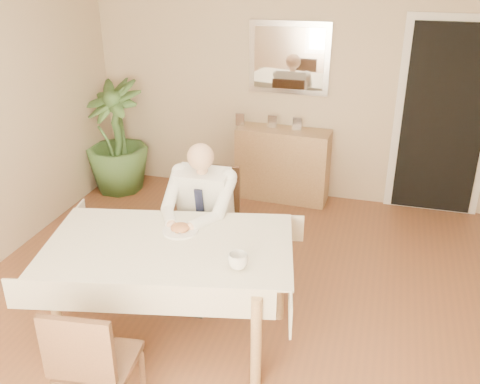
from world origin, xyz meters
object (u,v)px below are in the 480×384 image
(chair_far, at_px, (211,215))
(chair_near, at_px, (91,362))
(coffee_mug, at_px, (238,261))
(sideboard, at_px, (283,165))
(potted_palm, at_px, (115,137))
(seated_man, at_px, (198,214))
(dining_table, at_px, (169,254))

(chair_far, relative_size, chair_near, 1.10)
(coffee_mug, bearing_deg, sideboard, 95.28)
(chair_far, height_order, potted_palm, potted_palm)
(chair_far, bearing_deg, seated_man, -91.38)
(dining_table, distance_m, chair_far, 0.90)
(dining_table, distance_m, coffee_mug, 0.58)
(dining_table, xyz_separation_m, potted_palm, (-1.59, 2.23, -0.03))
(chair_far, height_order, chair_near, chair_far)
(potted_palm, bearing_deg, sideboard, 8.39)
(chair_near, bearing_deg, chair_far, 80.39)
(seated_man, distance_m, coffee_mug, 0.94)
(dining_table, xyz_separation_m, sideboard, (0.30, 2.51, -0.26))
(chair_far, distance_m, potted_palm, 2.09)
(dining_table, relative_size, coffee_mug, 14.74)
(chair_near, height_order, sideboard, chair_near)
(chair_far, xyz_separation_m, coffee_mug, (0.54, -1.05, 0.27))
(chair_far, distance_m, seated_man, 0.33)
(chair_near, relative_size, seated_man, 0.70)
(chair_near, bearing_deg, dining_table, 77.42)
(chair_near, relative_size, sideboard, 0.85)
(coffee_mug, height_order, potted_palm, potted_palm)
(coffee_mug, xyz_separation_m, potted_palm, (-2.14, 2.40, -0.16))
(dining_table, xyz_separation_m, coffee_mug, (0.54, -0.16, 0.14))
(potted_palm, bearing_deg, chair_far, -40.26)
(chair_near, distance_m, potted_palm, 3.50)
(seated_man, distance_m, potted_palm, 2.29)
(chair_near, xyz_separation_m, coffee_mug, (0.64, 0.76, 0.32))
(dining_table, distance_m, seated_man, 0.59)
(sideboard, bearing_deg, chair_far, -97.52)
(chair_near, bearing_deg, seated_man, 79.79)
(dining_table, distance_m, sideboard, 2.54)
(sideboard, relative_size, potted_palm, 0.79)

